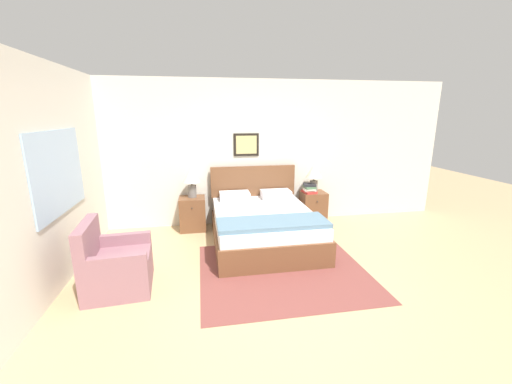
% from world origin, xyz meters
% --- Properties ---
extents(ground_plane, '(16.00, 16.00, 0.00)m').
position_xyz_m(ground_plane, '(0.00, 0.00, 0.00)').
color(ground_plane, tan).
extents(wall_back, '(7.51, 0.09, 2.60)m').
position_xyz_m(wall_back, '(-0.00, 2.64, 1.30)').
color(wall_back, silver).
rests_on(wall_back, ground_plane).
extents(wall_left, '(0.08, 5.01, 2.60)m').
position_xyz_m(wall_left, '(-2.58, 1.30, 1.30)').
color(wall_left, silver).
rests_on(wall_left, ground_plane).
extents(area_rug_main, '(2.15, 1.93, 0.01)m').
position_xyz_m(area_rug_main, '(0.11, 0.61, 0.00)').
color(area_rug_main, brown).
rests_on(area_rug_main, ground_plane).
extents(bed, '(1.55, 2.00, 1.08)m').
position_xyz_m(bed, '(0.04, 1.58, 0.29)').
color(bed, brown).
rests_on(bed, ground_plane).
extents(armchair, '(0.77, 0.80, 0.83)m').
position_xyz_m(armchair, '(-1.93, 0.55, 0.28)').
color(armchair, '#8E606B').
rests_on(armchair, ground_plane).
extents(nightstand_near_window, '(0.44, 0.42, 0.59)m').
position_xyz_m(nightstand_near_window, '(-1.07, 2.36, 0.29)').
color(nightstand_near_window, brown).
rests_on(nightstand_near_window, ground_plane).
extents(nightstand_by_door, '(0.44, 0.42, 0.59)m').
position_xyz_m(nightstand_by_door, '(1.16, 2.36, 0.29)').
color(nightstand_by_door, brown).
rests_on(nightstand_by_door, ground_plane).
extents(table_lamp_near_window, '(0.30, 0.30, 0.52)m').
position_xyz_m(table_lamp_near_window, '(-1.06, 2.39, 0.94)').
color(table_lamp_near_window, slate).
rests_on(table_lamp_near_window, nightstand_near_window).
extents(table_lamp_by_door, '(0.30, 0.30, 0.52)m').
position_xyz_m(table_lamp_by_door, '(1.16, 2.39, 0.94)').
color(table_lamp_by_door, slate).
rests_on(table_lamp_by_door, nightstand_by_door).
extents(book_thick_bottom, '(0.24, 0.29, 0.04)m').
position_xyz_m(book_thick_bottom, '(1.06, 2.32, 0.61)').
color(book_thick_bottom, '#B7332D').
rests_on(book_thick_bottom, nightstand_by_door).
extents(book_hardcover_middle, '(0.21, 0.23, 0.02)m').
position_xyz_m(book_hardcover_middle, '(1.06, 2.32, 0.64)').
color(book_hardcover_middle, silver).
rests_on(book_hardcover_middle, book_thick_bottom).
extents(book_novel_upper, '(0.24, 0.29, 0.03)m').
position_xyz_m(book_novel_upper, '(1.06, 2.32, 0.67)').
color(book_novel_upper, silver).
rests_on(book_novel_upper, book_hardcover_middle).
extents(book_slim_near_top, '(0.19, 0.26, 0.04)m').
position_xyz_m(book_slim_near_top, '(1.06, 2.32, 0.70)').
color(book_slim_near_top, '#4C7551').
rests_on(book_slim_near_top, book_novel_upper).
extents(book_paperback_top, '(0.25, 0.26, 0.04)m').
position_xyz_m(book_paperback_top, '(1.06, 2.32, 0.74)').
color(book_paperback_top, '#232328').
rests_on(book_paperback_top, book_slim_near_top).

